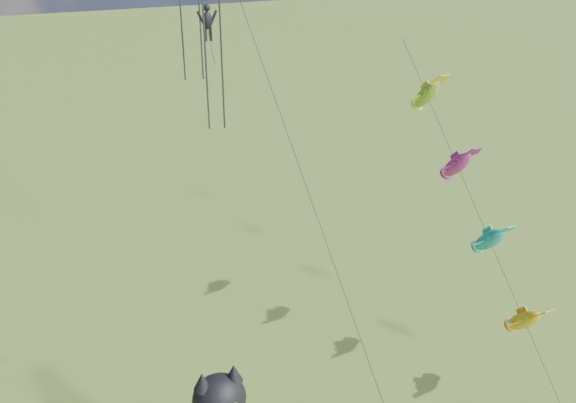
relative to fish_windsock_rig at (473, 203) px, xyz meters
name	(u,v)px	position (x,y,z in m)	size (l,w,h in m)	color
fish_windsock_rig	(473,203)	(0.00, 0.00, 0.00)	(1.63, 15.93, 16.30)	brown
parafoil_rig	(211,9)	(-12.72, 2.22, 9.99)	(4.98, 17.03, 25.71)	brown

